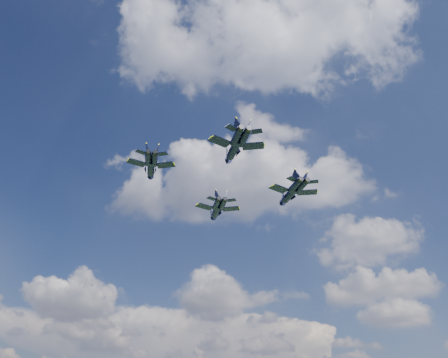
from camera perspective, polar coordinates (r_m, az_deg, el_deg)
jet_lead at (r=125.61m, az=-1.04°, el=-4.23°), size 12.06×16.70×3.97m
jet_left at (r=106.49m, az=-9.52°, el=1.37°), size 10.81×14.96×3.54m
jet_right at (r=114.42m, az=8.51°, el=-2.07°), size 12.44×16.95×4.07m
jet_slot at (r=96.68m, az=1.25°, el=3.85°), size 11.95×16.34×3.91m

